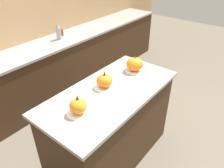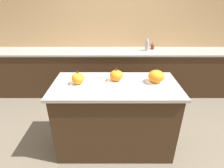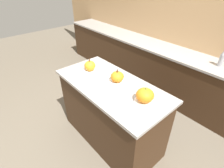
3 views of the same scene
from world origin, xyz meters
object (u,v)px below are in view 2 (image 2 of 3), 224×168
at_px(bottle_short, 153,46).
at_px(pumpkin_cake_left, 78,79).
at_px(pumpkin_cake_right, 156,77).
at_px(bottle_tall, 147,44).
at_px(pumpkin_cake_center, 117,76).

bearing_deg(bottle_short, pumpkin_cake_left, -126.24).
height_order(pumpkin_cake_right, bottle_tall, bottle_tall).
distance_m(pumpkin_cake_center, pumpkin_cake_right, 0.47).
distance_m(pumpkin_cake_center, bottle_tall, 1.59).
bearing_deg(bottle_tall, bottle_short, 39.31).
xyz_separation_m(pumpkin_cake_left, bottle_short, (1.21, 1.66, -0.04)).
relative_size(bottle_tall, bottle_short, 1.94).
xyz_separation_m(pumpkin_cake_center, pumpkin_cake_right, (0.47, -0.04, 0.01)).
xyz_separation_m(pumpkin_cake_right, bottle_tall, (0.16, 1.50, 0.02)).
bearing_deg(pumpkin_cake_left, pumpkin_cake_right, 2.69).
distance_m(pumpkin_cake_right, bottle_tall, 1.51).
bearing_deg(pumpkin_cake_right, pumpkin_cake_center, 174.57).
relative_size(pumpkin_cake_right, bottle_tall, 0.84).
height_order(pumpkin_cake_right, bottle_short, pumpkin_cake_right).
bearing_deg(bottle_tall, pumpkin_cake_right, -96.23).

